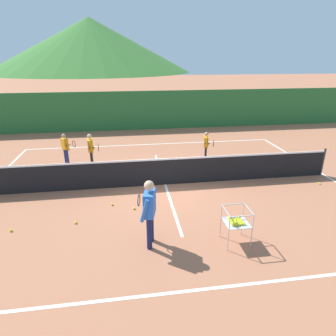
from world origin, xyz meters
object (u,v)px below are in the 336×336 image
student_0 (65,146)px  student_2 (206,143)px  tennis_net (165,171)px  tennis_ball_5 (11,230)px  tennis_ball_1 (134,208)px  instructor (149,207)px  tennis_ball_3 (319,183)px  student_1 (91,148)px  ball_cart (236,221)px  tennis_ball_0 (76,222)px  tennis_ball_2 (112,204)px

student_0 → student_2: (5.87, -0.48, -0.01)m
tennis_net → tennis_ball_5: (-4.33, -2.28, -0.47)m
tennis_net → tennis_ball_1: size_ratio=176.22×
tennis_net → instructor: (-0.82, -3.33, 0.50)m
student_2 → student_0: bearing=175.4°
tennis_ball_5 → tennis_ball_3: bearing=8.9°
tennis_net → tennis_ball_1: bearing=-125.5°
student_1 → ball_cart: 6.88m
student_1 → ball_cart: size_ratio=1.53×
tennis_ball_0 → tennis_ball_5: bearing=-174.8°
instructor → student_0: (-2.96, 6.08, -0.24)m
ball_cart → tennis_ball_1: size_ratio=13.22×
tennis_ball_5 → tennis_ball_0: bearing=5.2°
ball_cart → tennis_ball_3: 5.07m
student_1 → student_0: bearing=150.3°
tennis_ball_3 → student_2: bearing=137.4°
tennis_net → tennis_ball_2: 2.24m
tennis_ball_1 → student_2: bearing=50.1°
student_1 → tennis_ball_3: student_1 is taller
ball_cart → tennis_ball_1: 3.10m
tennis_ball_0 → tennis_ball_2: 1.29m
tennis_ball_0 → tennis_ball_2: (0.94, 0.89, 0.00)m
instructor → student_1: 5.77m
tennis_ball_0 → tennis_ball_1: (1.59, 0.54, 0.00)m
student_0 → tennis_ball_0: 5.05m
tennis_net → student_2: size_ratio=9.68×
instructor → ball_cart: bearing=-6.4°
tennis_ball_5 → student_2: bearing=35.4°
student_1 → tennis_ball_2: (0.89, -3.38, -0.79)m
ball_cart → tennis_ball_5: ball_cart is taller
tennis_ball_1 → ball_cart: bearing=-39.9°
instructor → tennis_ball_3: (6.21, 2.56, -0.97)m
tennis_net → tennis_ball_2: (-1.79, -1.26, -0.47)m
tennis_ball_2 → student_1: bearing=104.8°
student_2 → tennis_ball_3: (3.30, -3.04, -0.71)m
tennis_ball_2 → tennis_ball_3: size_ratio=1.00×
tennis_ball_3 → tennis_ball_5: same height
instructor → ball_cart: size_ratio=1.85×
student_0 → ball_cart: (4.98, -6.30, -0.17)m
student_1 → tennis_ball_2: bearing=-75.2°
student_2 → tennis_ball_2: student_2 is taller
student_1 → tennis_ball_0: 4.34m
ball_cart → tennis_ball_5: bearing=167.1°
instructor → student_2: size_ratio=1.35×
tennis_net → student_0: 4.68m
student_1 → ball_cart: bearing=-55.7°
tennis_ball_2 → tennis_ball_0: bearing=-136.6°
student_2 → tennis_ball_2: 5.29m
instructor → tennis_ball_2: bearing=115.1°
tennis_net → tennis_ball_0: bearing=-141.9°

